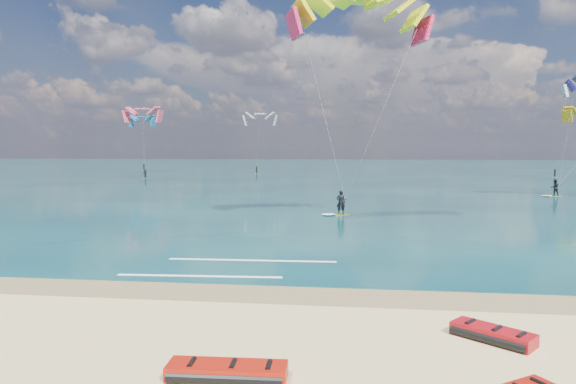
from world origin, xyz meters
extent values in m
plane|color=tan|center=(0.00, 40.00, 0.00)|extent=(320.00, 320.00, 0.00)
cube|color=olive|center=(0.00, 3.00, 0.00)|extent=(320.00, 2.40, 0.01)
cube|color=#092B34|center=(0.00, 104.00, 0.02)|extent=(320.00, 200.00, 0.04)
cube|color=#C7D919|center=(3.03, 24.50, 0.07)|extent=(1.32, 1.26, 0.06)
imported|color=black|center=(3.03, 24.50, 1.02)|extent=(0.70, 0.49, 1.85)
cylinder|color=black|center=(3.33, 24.19, 1.28)|extent=(0.44, 0.41, 0.04)
cube|color=yellow|center=(25.26, 42.42, 0.07)|extent=(1.42, 0.76, 0.06)
imported|color=black|center=(25.26, 42.42, 0.95)|extent=(0.86, 0.68, 1.72)
cylinder|color=black|center=(25.56, 42.12, 1.25)|extent=(0.54, 0.18, 0.04)
cube|color=white|center=(-0.73, 8.10, 0.04)|extent=(7.76, 0.52, 0.01)
cube|color=white|center=(-2.29, 5.00, 0.04)|extent=(6.75, 0.60, 0.01)
camera|label=1|loc=(3.72, -14.72, 5.22)|focal=32.00mm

